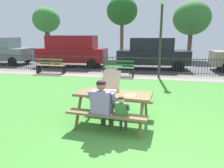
{
  "coord_description": "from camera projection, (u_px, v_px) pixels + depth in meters",
  "views": [
    {
      "loc": [
        -0.21,
        -3.25,
        2.12
      ],
      "look_at": [
        -1.4,
        2.44,
        0.75
      ],
      "focal_mm": 33.55,
      "sensor_mm": 36.0,
      "label": 1
    }
  ],
  "objects": [
    {
      "name": "pizza_slice_on_table",
      "position": [
        131.0,
        95.0,
        4.8
      ],
      "size": [
        0.31,
        0.25,
        0.02
      ],
      "color": "#F5C859",
      "rests_on": "picnic_table_foreground"
    },
    {
      "name": "parked_car_far_left",
      "position": [
        0.0,
        50.0,
        15.37
      ],
      "size": [
        4.45,
        2.0,
        1.94
      ],
      "color": "gray",
      "rests_on": "ground"
    },
    {
      "name": "far_tree_midleft",
      "position": [
        122.0,
        11.0,
        18.81
      ],
      "size": [
        2.77,
        2.77,
        5.45
      ],
      "color": "brown",
      "rests_on": "ground"
    },
    {
      "name": "park_bench_center",
      "position": [
        119.0,
        68.0,
        10.95
      ],
      "size": [
        1.61,
        0.51,
        0.85
      ],
      "color": "#316432",
      "rests_on": "ground"
    },
    {
      "name": "lamp_post_walkway",
      "position": [
        161.0,
        30.0,
        10.14
      ],
      "size": [
        0.28,
        0.28,
        3.8
      ],
      "color": "#2D382D",
      "rests_on": "ground"
    },
    {
      "name": "adult_at_table",
      "position": [
        103.0,
        103.0,
        4.59
      ],
      "size": [
        0.62,
        0.61,
        1.19
      ],
      "color": "#434343",
      "rests_on": "ground"
    },
    {
      "name": "cobblestone_walkway",
      "position": [
        159.0,
        77.0,
        10.76
      ],
      "size": [
        28.0,
        1.4,
        0.01
      ],
      "primitive_type": "cube",
      "color": "gray"
    },
    {
      "name": "park_bench_left",
      "position": [
        51.0,
        66.0,
        11.72
      ],
      "size": [
        1.61,
        0.48,
        0.85
      ],
      "color": "olive",
      "rests_on": "ground"
    },
    {
      "name": "iron_fence_streetside",
      "position": [
        159.0,
        66.0,
        11.31
      ],
      "size": [
        22.99,
        0.03,
        0.95
      ],
      "color": "#2D2823",
      "rests_on": "ground"
    },
    {
      "name": "ground",
      "position": [
        161.0,
        117.0,
        5.58
      ],
      "size": [
        28.0,
        12.28,
        0.02
      ],
      "primitive_type": "cube",
      "color": "#448A35"
    },
    {
      "name": "far_tree_center",
      "position": [
        192.0,
        18.0,
        17.78
      ],
      "size": [
        3.12,
        3.12,
        4.9
      ],
      "color": "brown",
      "rests_on": "ground"
    },
    {
      "name": "far_tree_left",
      "position": [
        46.0,
        21.0,
        20.46
      ],
      "size": [
        2.63,
        2.63,
        4.73
      ],
      "color": "brown",
      "rests_on": "ground"
    },
    {
      "name": "parked_car_center",
      "position": [
        152.0,
        53.0,
        13.19
      ],
      "size": [
        4.48,
        2.07,
        1.94
      ],
      "color": "black",
      "rests_on": "ground"
    },
    {
      "name": "picnic_table_foreground",
      "position": [
        113.0,
        100.0,
        5.04
      ],
      "size": [
        1.91,
        1.61,
        0.79
      ],
      "color": "brown",
      "rests_on": "ground"
    },
    {
      "name": "pizza_box_open",
      "position": [
        109.0,
        86.0,
        5.15
      ],
      "size": [
        0.52,
        0.62,
        0.47
      ],
      "color": "tan",
      "rests_on": "picnic_table_foreground"
    },
    {
      "name": "street_asphalt",
      "position": [
        158.0,
        66.0,
        14.86
      ],
      "size": [
        28.0,
        7.2,
        0.01
      ],
      "primitive_type": "cube",
      "color": "#515154"
    },
    {
      "name": "parked_car_left",
      "position": [
        73.0,
        50.0,
        14.23
      ],
      "size": [
        4.69,
        2.15,
        2.08
      ],
      "color": "maroon",
      "rests_on": "ground"
    },
    {
      "name": "child_at_table",
      "position": [
        122.0,
        111.0,
        4.47
      ],
      "size": [
        0.36,
        0.35,
        0.87
      ],
      "color": "#474747",
      "rests_on": "ground"
    }
  ]
}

